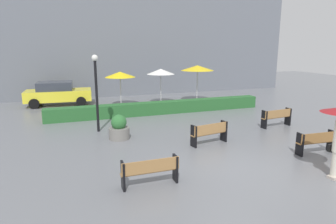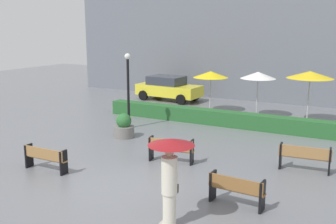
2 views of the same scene
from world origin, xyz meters
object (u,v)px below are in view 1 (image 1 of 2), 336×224
lamp_post (96,85)px  patio_umbrella_white (161,72)px  bench_near_right (317,141)px  parked_car (58,93)px  bench_far_right (277,116)px  bench_mid_center (210,132)px  bench_near_left (150,170)px  planter_pot (119,128)px  patio_umbrella_yellow (120,75)px  patio_umbrella_yellow_far (197,68)px

lamp_post → patio_umbrella_white: 6.89m
bench_near_right → lamp_post: size_ratio=0.44×
parked_car → bench_far_right: bearing=-43.2°
bench_near_right → parked_car: bearing=124.4°
bench_mid_center → bench_near_left: bench_mid_center is taller
planter_pot → patio_umbrella_white: (4.02, 6.46, 1.79)m
bench_near_left → bench_mid_center: bearing=39.6°
bench_far_right → lamp_post: 8.76m
bench_near_left → lamp_post: 6.39m
bench_near_right → bench_near_left: (-6.44, -0.41, -0.01)m
bench_near_left → patio_umbrella_yellow: 11.43m
bench_near_left → lamp_post: lamp_post is taller
patio_umbrella_yellow → patio_umbrella_yellow_far: (5.26, -0.25, 0.30)m
planter_pot → lamp_post: (-0.70, 1.45, 1.73)m
patio_umbrella_yellow_far → parked_car: (-9.07, 2.47, -1.61)m
bench_near_right → planter_pot: 7.74m
bench_near_right → patio_umbrella_white: size_ratio=0.63×
bench_near_left → patio_umbrella_yellow: (1.33, 11.23, 1.64)m
bench_far_right → patio_umbrella_white: 8.19m
bench_near_left → bench_near_right: bearing=3.6°
bench_far_right → parked_car: (-10.09, 9.48, 0.29)m
lamp_post → bench_near_right: bearing=-38.6°
bench_far_right → planter_pot: 7.65m
bench_far_right → patio_umbrella_white: size_ratio=0.69×
bench_near_left → patio_umbrella_white: 11.95m
bench_near_right → bench_mid_center: bearing=143.8°
lamp_post → patio_umbrella_yellow_far: (7.30, 4.86, 0.24)m
bench_far_right → patio_umbrella_yellow: (-6.28, 7.26, 1.60)m
bench_far_right → planter_pot: size_ratio=1.59×
bench_near_right → bench_near_left: 6.45m
parked_car → planter_pot: bearing=-74.3°
bench_near_right → patio_umbrella_yellow: size_ratio=0.67×
bench_mid_center → bench_far_right: bearing=16.2°
bench_near_left → patio_umbrella_yellow_far: size_ratio=0.64×
bench_near_right → bench_near_left: bearing=-176.4°
patio_umbrella_yellow → patio_umbrella_yellow_far: 5.27m
bench_far_right → bench_near_left: size_ratio=1.01×
patio_umbrella_white → planter_pot: bearing=-121.9°
patio_umbrella_white → bench_mid_center: bearing=-94.9°
bench_far_right → patio_umbrella_yellow_far: 7.33m
bench_mid_center → bench_near_right: 3.91m
lamp_post → patio_umbrella_yellow_far: bearing=33.6°
bench_far_right → bench_near_right: (-1.16, -3.56, -0.03)m
lamp_post → patio_umbrella_white: bearing=46.7°
lamp_post → parked_car: (-1.76, 7.34, -1.37)m
bench_near_right → lamp_post: lamp_post is taller
bench_far_right → bench_near_right: bearing=-108.1°
bench_mid_center → patio_umbrella_white: size_ratio=0.68×
patio_umbrella_yellow_far → bench_far_right: bearing=-81.7°
planter_pot → parked_car: bearing=105.7°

